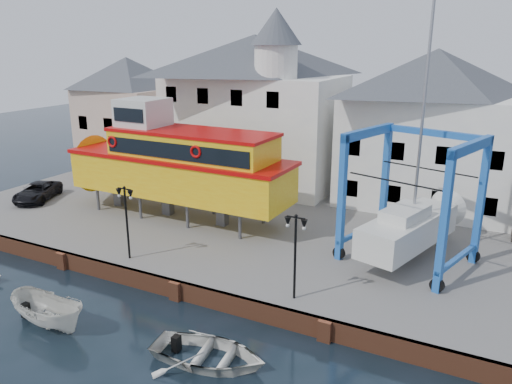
% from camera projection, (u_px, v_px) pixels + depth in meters
% --- Properties ---
extents(ground, '(140.00, 140.00, 0.00)m').
position_uv_depth(ground, '(176.00, 299.00, 25.50)').
color(ground, black).
rests_on(ground, ground).
extents(hardstanding, '(44.00, 22.00, 1.00)m').
position_uv_depth(hardstanding, '(269.00, 223.00, 34.73)').
color(hardstanding, slate).
rests_on(hardstanding, ground).
extents(quay_wall, '(44.00, 0.47, 1.00)m').
position_uv_depth(quay_wall, '(177.00, 290.00, 25.45)').
color(quay_wall, brown).
rests_on(quay_wall, ground).
extents(building_pink, '(8.00, 7.00, 10.30)m').
position_uv_depth(building_pink, '(130.00, 114.00, 46.91)').
color(building_pink, beige).
rests_on(building_pink, hardstanding).
extents(building_white_main, '(14.00, 8.30, 14.00)m').
position_uv_depth(building_white_main, '(256.00, 108.00, 41.17)').
color(building_white_main, silver).
rests_on(building_white_main, hardstanding).
extents(building_white_right, '(12.00, 8.00, 11.20)m').
position_uv_depth(building_white_right, '(431.00, 129.00, 35.85)').
color(building_white_right, silver).
rests_on(building_white_right, hardstanding).
extents(lamp_post_left, '(1.12, 0.32, 4.20)m').
position_uv_depth(lamp_post_left, '(126.00, 204.00, 27.06)').
color(lamp_post_left, black).
rests_on(lamp_post_left, hardstanding).
extents(lamp_post_right, '(1.12, 0.32, 4.20)m').
position_uv_depth(lamp_post_right, '(296.00, 236.00, 22.70)').
color(lamp_post_right, black).
rests_on(lamp_post_right, hardstanding).
extents(tour_boat, '(18.37, 4.69, 7.97)m').
position_uv_depth(tour_boat, '(166.00, 162.00, 33.97)').
color(tour_boat, '#59595E').
rests_on(tour_boat, hardstanding).
extents(travel_lift, '(7.45, 9.29, 13.61)m').
position_uv_depth(travel_lift, '(416.00, 218.00, 27.59)').
color(travel_lift, '#2264B5').
rests_on(travel_lift, hardstanding).
extents(van, '(3.83, 5.16, 1.30)m').
position_uv_depth(van, '(37.00, 192.00, 38.10)').
color(van, black).
rests_on(van, hardstanding).
extents(motorboat_a, '(4.58, 2.01, 1.73)m').
position_uv_depth(motorboat_a, '(50.00, 326.00, 23.12)').
color(motorboat_a, silver).
rests_on(motorboat_a, ground).
extents(motorboat_b, '(5.33, 4.13, 1.02)m').
position_uv_depth(motorboat_b, '(209.00, 362.00, 20.52)').
color(motorboat_b, silver).
rests_on(motorboat_b, ground).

